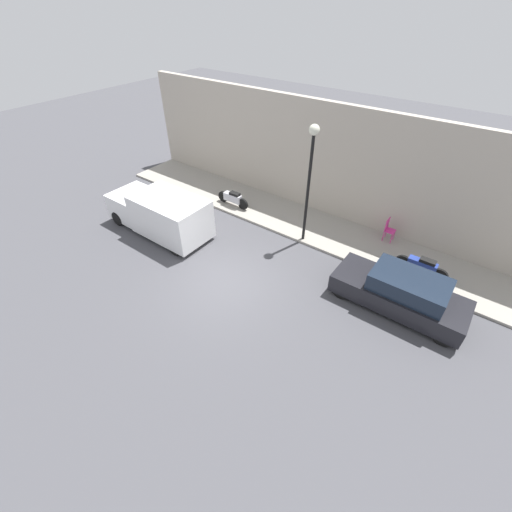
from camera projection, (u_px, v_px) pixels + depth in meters
name	position (u px, v px, depth m)	size (l,w,h in m)	color
ground_plane	(225.00, 282.00, 12.75)	(60.00, 60.00, 0.00)	#47474C
sidewalk	(297.00, 221.00, 15.96)	(2.74, 19.98, 0.11)	gray
building_facade	(319.00, 160.00, 15.38)	(0.30, 19.98, 5.04)	#B2A899
parked_car	(401.00, 293.00, 11.36)	(1.66, 4.33, 1.43)	black
delivery_van	(159.00, 213.00, 14.83)	(1.93, 4.93, 1.85)	white
motorcycle_blue	(422.00, 266.00, 12.62)	(0.30, 1.92, 0.79)	navy
scooter_silver	(233.00, 198.00, 16.71)	(0.30, 1.81, 0.73)	#B7B7BF
streetlamp	(311.00, 164.00, 12.64)	(0.39, 0.39, 4.83)	black
cafe_chair	(389.00, 228.00, 14.35)	(0.40, 0.40, 0.99)	#D8338C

